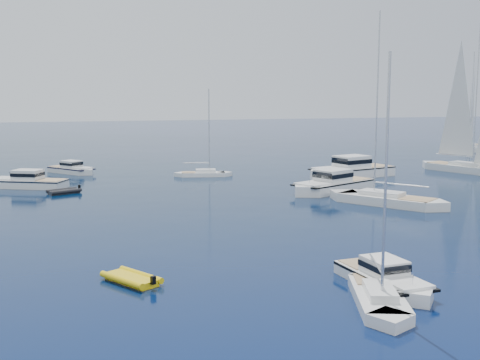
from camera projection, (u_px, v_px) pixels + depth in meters
name	position (u px, v px, depth m)	size (l,w,h in m)	color
ground	(359.00, 283.00, 34.20)	(400.00, 400.00, 0.00)	#08164C
motor_cruiser_near	(385.00, 288.00, 33.30)	(2.38, 7.77, 2.04)	white
motor_cruiser_centre	(331.00, 192.00, 65.41)	(3.54, 11.58, 3.04)	silver
motor_cruiser_far_l	(27.00, 187.00, 68.28)	(2.97, 9.71, 2.55)	silver
motor_cruiser_distant	(350.00, 177.00, 76.61)	(3.98, 13.02, 3.42)	white
motor_cruiser_horizon	(72.00, 173.00, 80.31)	(2.45, 8.01, 2.10)	silver
sailboat_fore	(378.00, 303.00, 30.83)	(2.27, 8.72, 12.81)	silver
sailboat_mid_r	(386.00, 204.00, 58.01)	(3.28, 12.62, 18.56)	silver
sailboat_centre	(203.00, 176.00, 77.43)	(2.00, 7.68, 11.29)	white
sailboat_sails_r	(463.00, 172.00, 81.82)	(3.53, 13.60, 19.99)	silver
sailboat_sails_far	(470.00, 150.00, 112.39)	(3.23, 12.41, 18.24)	white
tender_yellow	(132.00, 282.00, 34.24)	(2.05, 3.75, 0.95)	yellow
tender_grey_far	(64.00, 193.00, 64.29)	(1.92, 3.46, 0.95)	black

